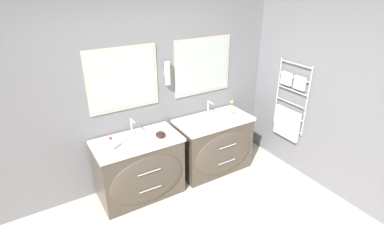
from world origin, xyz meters
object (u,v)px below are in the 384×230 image
(vanity_left, at_px, (140,169))
(amenity_bowl, at_px, (161,135))
(vanity_right, at_px, (214,145))
(toiletry_bottle, at_px, (111,145))
(flower_vase, at_px, (231,109))

(vanity_left, distance_m, amenity_bowl, 0.53)
(vanity_right, distance_m, amenity_bowl, 0.98)
(vanity_right, xyz_separation_m, toiletry_bottle, (-1.49, -0.06, 0.48))
(toiletry_bottle, xyz_separation_m, flower_vase, (1.78, 0.08, 0.01))
(vanity_left, xyz_separation_m, vanity_right, (1.15, 0.00, 0.00))
(vanity_right, height_order, amenity_bowl, amenity_bowl)
(toiletry_bottle, distance_m, amenity_bowl, 0.62)
(vanity_right, distance_m, flower_vase, 0.58)
(amenity_bowl, bearing_deg, vanity_left, 168.44)
(toiletry_bottle, bearing_deg, vanity_right, 2.23)
(vanity_right, distance_m, toiletry_bottle, 1.57)
(toiletry_bottle, height_order, amenity_bowl, toiletry_bottle)
(vanity_right, bearing_deg, toiletry_bottle, -177.77)
(vanity_left, height_order, vanity_right, same)
(vanity_right, xyz_separation_m, amenity_bowl, (-0.87, -0.06, 0.44))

